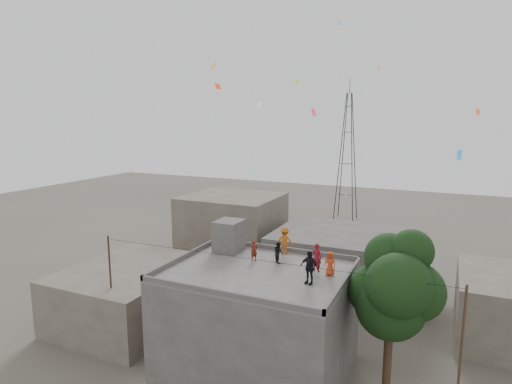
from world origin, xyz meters
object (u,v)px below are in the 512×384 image
transmission_tower (347,157)px  person_red_adult (317,257)px  stair_head_box (229,236)px  tree (395,288)px  person_dark_adult (309,267)px

transmission_tower → person_red_adult: bearing=-79.7°
stair_head_box → transmission_tower: (-0.80, 37.40, 1.97)m
tree → person_dark_adult: (-4.16, -1.25, 0.89)m
stair_head_box → person_red_adult: stair_head_box is taller
person_red_adult → person_dark_adult: size_ratio=0.91×
tree → person_dark_adult: bearing=-163.3°
stair_head_box → person_red_adult: (6.24, -1.32, -0.19)m
tree → person_dark_adult: tree is taller
stair_head_box → person_red_adult: size_ratio=1.24×
person_red_adult → person_dark_adult: bearing=107.4°
stair_head_box → person_dark_adult: size_ratio=1.13×
tree → transmission_tower: transmission_tower is taller
tree → person_red_adult: tree is taller
tree → person_dark_adult: size_ratio=5.12×
tree → transmission_tower: bearing=106.1°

